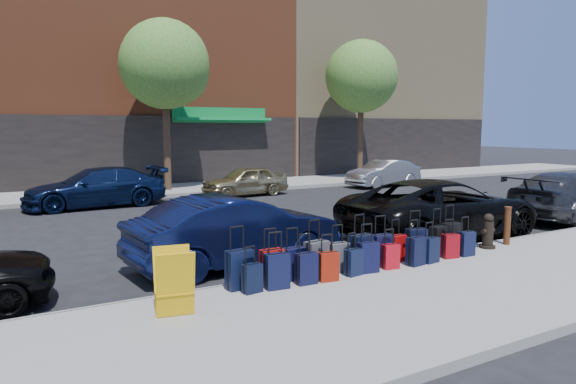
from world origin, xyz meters
TOP-DOWN VIEW (x-y plane):
  - ground at (0.00, 0.00)m, footprint 120.00×120.00m
  - sidewalk_near at (0.00, -6.50)m, footprint 60.00×4.00m
  - sidewalk_far at (0.00, 10.00)m, footprint 60.00×4.00m
  - curb_near at (0.00, -4.48)m, footprint 60.00×0.08m
  - curb_far at (0.00, 7.98)m, footprint 60.00×0.08m
  - building_right at (16.00, 17.99)m, footprint 15.00×12.12m
  - tree_center at (0.64, 9.50)m, footprint 3.80×3.80m
  - tree_right at (11.14, 9.50)m, footprint 3.80×3.80m
  - suitcase_front_0 at (-2.57, -4.80)m, footprint 0.46×0.28m
  - suitcase_front_1 at (-1.97, -4.82)m, footprint 0.40×0.23m
  - suitcase_front_2 at (-1.52, -4.81)m, footprint 0.39×0.22m
  - suitcase_front_3 at (-1.06, -4.83)m, footprint 0.46×0.30m
  - suitcase_front_4 at (-0.54, -4.81)m, footprint 0.39×0.24m
  - suitcase_front_5 at (-0.01, -4.81)m, footprint 0.46×0.30m
  - suitcase_front_6 at (0.46, -4.84)m, footprint 0.42×0.24m
  - suitcase_front_7 at (0.94, -4.75)m, footprint 0.37×0.23m
  - suitcase_front_8 at (1.45, -4.75)m, footprint 0.45×0.30m
  - suitcase_front_9 at (2.06, -4.79)m, footprint 0.43×0.27m
  - suitcase_front_10 at (2.46, -4.76)m, footprint 0.44×0.25m
  - suitcase_back_0 at (-2.48, -5.09)m, footprint 0.35×0.23m
  - suitcase_back_1 at (-2.02, -5.10)m, footprint 0.42×0.27m
  - suitcase_back_2 at (-1.46, -5.13)m, footprint 0.37×0.22m
  - suitcase_back_3 at (-1.03, -5.17)m, footprint 0.37×0.25m
  - suitcase_back_4 at (-0.43, -5.12)m, footprint 0.36×0.24m
  - suitcase_back_5 at (-0.08, -5.09)m, footprint 0.41×0.27m
  - suitcase_back_6 at (0.45, -5.11)m, footprint 0.35×0.23m
  - suitcase_back_7 at (1.06, -5.16)m, footprint 0.41×0.27m
  - suitcase_back_8 at (1.46, -5.16)m, footprint 0.36×0.24m
  - suitcase_back_9 at (2.07, -5.10)m, footprint 0.37×0.26m
  - suitcase_back_10 at (2.51, -5.13)m, footprint 0.35×0.21m
  - fire_hydrant at (3.50, -4.87)m, footprint 0.40×0.35m
  - bollard at (4.17, -4.86)m, footprint 0.16×0.16m
  - display_rack at (-3.88, -5.42)m, footprint 0.63×0.68m
  - car_near_1 at (-1.80, -2.94)m, footprint 4.58×2.00m
  - car_near_2 at (3.92, -3.08)m, footprint 5.54×2.62m
  - car_near_3 at (9.51, -3.15)m, footprint 5.24×2.50m
  - car_far_1 at (-2.94, 6.83)m, footprint 5.00×2.27m
  - car_far_2 at (3.03, 6.97)m, footprint 3.74×1.70m
  - car_far_3 at (10.31, 6.73)m, footprint 4.05×1.79m

SIDE VIEW (x-z plane):
  - ground at x=0.00m, z-range 0.00..0.00m
  - sidewalk_near at x=0.00m, z-range 0.00..0.15m
  - sidewalk_far at x=0.00m, z-range 0.00..0.15m
  - curb_near at x=0.00m, z-range 0.00..0.15m
  - curb_far at x=0.00m, z-range 0.00..0.15m
  - suitcase_back_0 at x=-2.48m, z-range 0.01..0.78m
  - suitcase_back_6 at x=0.45m, z-range 0.01..0.78m
  - suitcase_back_4 at x=-0.43m, z-range 0.00..0.79m
  - suitcase_back_9 at x=2.07m, z-range 0.00..0.81m
  - suitcase_back_8 at x=1.46m, z-range 0.00..0.82m
  - suitcase_back_3 at x=-1.03m, z-range -0.01..0.83m
  - suitcase_back_10 at x=2.51m, z-range -0.01..0.83m
  - suitcase_front_7 at x=0.94m, z-range -0.01..0.85m
  - suitcase_back_2 at x=-1.46m, z-range -0.02..0.86m
  - suitcase_front_4 at x=-0.54m, z-range -0.02..0.88m
  - suitcase_back_7 at x=1.06m, z-range -0.02..0.88m
  - suitcase_back_5 at x=-0.08m, z-range -0.02..0.89m
  - suitcase_front_2 at x=-1.52m, z-range -0.02..0.91m
  - suitcase_back_1 at x=-2.02m, z-range -0.03..0.93m
  - suitcase_front_1 at x=-1.97m, z-range -0.03..0.94m
  - suitcase_front_6 at x=0.46m, z-range -0.03..0.95m
  - suitcase_front_9 at x=2.06m, z-range -0.04..0.96m
  - suitcase_front_8 at x=1.45m, z-range -0.04..0.96m
  - suitcase_front_10 at x=2.46m, z-range -0.04..0.99m
  - suitcase_front_3 at x=-1.06m, z-range -0.04..1.00m
  - suitcase_front_5 at x=-0.01m, z-range -0.05..1.00m
  - suitcase_front_0 at x=-2.57m, z-range -0.05..1.01m
  - fire_hydrant at x=3.50m, z-range 0.12..0.90m
  - bollard at x=4.17m, z-range 0.16..1.05m
  - car_far_2 at x=3.03m, z-range 0.00..1.25m
  - display_rack at x=-3.88m, z-range 0.14..1.11m
  - car_far_3 at x=10.31m, z-range 0.00..1.29m
  - car_far_1 at x=-2.94m, z-range 0.00..1.42m
  - car_near_1 at x=-1.80m, z-range 0.00..1.46m
  - car_near_3 at x=9.51m, z-range 0.00..1.47m
  - car_near_2 at x=3.92m, z-range 0.00..1.53m
  - tree_center at x=0.64m, z-range 1.78..9.05m
  - tree_right at x=11.14m, z-range 1.78..9.05m
  - building_right at x=16.00m, z-range -0.02..17.98m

